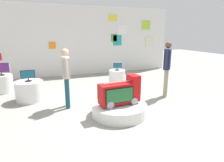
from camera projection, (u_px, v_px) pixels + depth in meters
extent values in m
plane|color=gray|center=(109.00, 110.00, 5.46)|extent=(30.00, 30.00, 0.00)
cube|color=silver|center=(74.00, 41.00, 9.52)|extent=(10.38, 0.10, 3.35)
cube|color=green|center=(114.00, 38.00, 10.16)|extent=(0.31, 0.02, 0.36)
cube|color=#9ECC33|center=(146.00, 25.00, 10.65)|extent=(0.52, 0.02, 0.47)
cube|color=white|center=(122.00, 30.00, 10.22)|extent=(0.51, 0.02, 0.43)
cube|color=teal|center=(117.00, 40.00, 10.25)|extent=(0.47, 0.02, 0.52)
cube|color=yellow|center=(113.00, 18.00, 9.89)|extent=(0.49, 0.02, 0.30)
cube|color=orange|center=(52.00, 45.00, 9.15)|extent=(0.31, 0.02, 0.32)
cube|color=beige|center=(149.00, 42.00, 10.95)|extent=(0.49, 0.02, 0.53)
cylinder|color=silver|center=(119.00, 109.00, 5.09)|extent=(1.43, 1.43, 0.29)
cylinder|color=gray|center=(107.00, 103.00, 4.89)|extent=(0.22, 0.44, 0.19)
cylinder|color=gray|center=(131.00, 99.00, 5.17)|extent=(0.22, 0.44, 0.19)
cube|color=#B70F0F|center=(119.00, 93.00, 4.98)|extent=(1.08, 0.45, 0.51)
cube|color=#B70F0F|center=(133.00, 78.00, 5.06)|extent=(0.26, 0.39, 0.18)
cube|color=black|center=(120.00, 95.00, 4.77)|extent=(0.76, 0.07, 0.38)
cube|color=#1E5B2D|center=(120.00, 95.00, 4.77)|extent=(0.72, 0.07, 0.34)
cube|color=#B2B2B7|center=(119.00, 82.00, 4.91)|extent=(0.84, 0.09, 0.02)
cylinder|color=silver|center=(3.00, 84.00, 6.97)|extent=(0.68, 0.68, 0.62)
cylinder|color=black|center=(2.00, 75.00, 6.89)|extent=(0.21, 0.21, 0.02)
cylinder|color=black|center=(1.00, 74.00, 6.88)|extent=(0.04, 0.04, 0.06)
cube|color=silver|center=(1.00, 68.00, 6.83)|extent=(0.59, 0.09, 0.37)
cube|color=#561E6B|center=(0.00, 68.00, 6.81)|extent=(0.54, 0.06, 0.33)
cylinder|color=silver|center=(30.00, 91.00, 6.12)|extent=(0.84, 0.84, 0.62)
cylinder|color=black|center=(28.00, 81.00, 6.04)|extent=(0.20, 0.20, 0.02)
cylinder|color=black|center=(28.00, 79.00, 6.03)|extent=(0.04, 0.04, 0.08)
cube|color=black|center=(28.00, 74.00, 5.99)|extent=(0.42, 0.05, 0.25)
cube|color=navy|center=(28.00, 74.00, 5.97)|extent=(0.38, 0.02, 0.23)
cylinder|color=silver|center=(117.00, 78.00, 7.88)|extent=(0.65, 0.65, 0.62)
cylinder|color=black|center=(117.00, 70.00, 7.81)|extent=(0.19, 0.19, 0.02)
cylinder|color=black|center=(117.00, 69.00, 7.80)|extent=(0.04, 0.04, 0.06)
cube|color=silver|center=(117.00, 65.00, 7.76)|extent=(0.37, 0.16, 0.23)
cube|color=navy|center=(117.00, 65.00, 7.74)|extent=(0.34, 0.13, 0.21)
cylinder|color=#194751|center=(68.00, 94.00, 5.46)|extent=(0.12, 0.12, 0.87)
cylinder|color=#194751|center=(67.00, 92.00, 5.65)|extent=(0.12, 0.12, 0.87)
cube|color=#B2ADA3|center=(66.00, 68.00, 5.38)|extent=(0.23, 0.39, 0.57)
sphere|color=tan|center=(65.00, 52.00, 5.28)|extent=(0.20, 0.20, 0.20)
cylinder|color=#B2ADA3|center=(66.00, 68.00, 5.15)|extent=(0.08, 0.08, 0.51)
cylinder|color=#B2ADA3|center=(65.00, 65.00, 5.59)|extent=(0.08, 0.08, 0.51)
cylinder|color=gray|center=(165.00, 84.00, 6.38)|extent=(0.12, 0.12, 0.93)
cylinder|color=gray|center=(166.00, 82.00, 6.56)|extent=(0.12, 0.12, 0.93)
cube|color=#1E233F|center=(167.00, 59.00, 6.28)|extent=(0.40, 0.42, 0.64)
sphere|color=brown|center=(168.00, 45.00, 6.17)|extent=(0.20, 0.20, 0.20)
cylinder|color=#1E233F|center=(167.00, 59.00, 6.05)|extent=(0.08, 0.08, 0.58)
cylinder|color=#1E233F|center=(168.00, 57.00, 6.49)|extent=(0.08, 0.08, 0.58)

